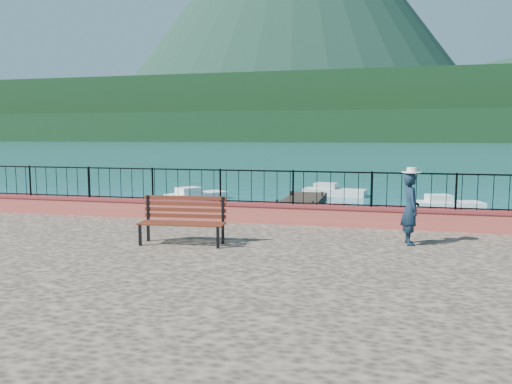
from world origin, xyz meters
The scene contains 15 objects.
ground centered at (0.00, 0.00, 0.00)m, with size 2000.00×2000.00×0.00m, color #19596B.
parapet centered at (0.00, 3.70, 1.49)m, with size 28.00×0.46×0.58m, color #AE503E.
railing centered at (0.00, 3.70, 2.25)m, with size 27.00×0.05×0.95m, color black.
dock centered at (-2.00, 12.00, 0.15)m, with size 2.00×16.00×0.30m, color #2D231C.
far_forest centered at (0.00, 300.00, 9.00)m, with size 900.00×60.00×18.00m, color black.
foothills centered at (0.00, 360.00, 22.00)m, with size 900.00×120.00×44.00m, color black.
volcano centered at (-120.00, 700.00, 190.00)m, with size 560.00×560.00×380.00m, color #142D23.
park_bench centered at (-2.36, 0.38, 1.53)m, with size 2.06×0.83×1.12m.
person centered at (2.83, 1.66, 2.05)m, with size 0.62×0.41×1.69m, color #102232.
hat centered at (2.83, 1.66, 2.95)m, with size 0.44×0.44×0.12m, color silver.
boat_0 centered at (-5.59, 11.18, 0.40)m, with size 3.33×1.30×0.80m, color silver.
boat_1 centered at (3.58, 10.16, 0.40)m, with size 4.22×1.30×0.80m, color white.
boat_2 centered at (5.52, 16.23, 0.40)m, with size 3.32×1.30×0.80m, color silver.
boat_3 centered at (-8.30, 16.92, 0.40)m, with size 3.67×1.30×0.80m, color silver.
boat_4 centered at (-0.64, 21.01, 0.40)m, with size 3.86×1.30×0.80m, color silver.
Camera 1 is at (2.13, -10.39, 3.74)m, focal length 35.00 mm.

